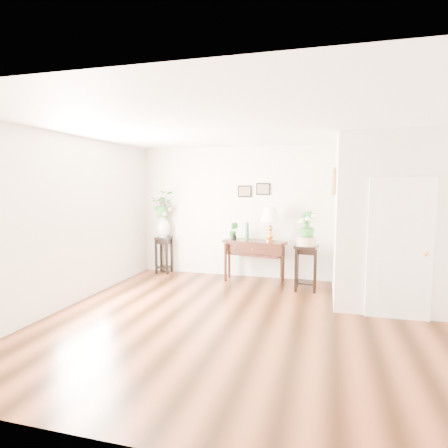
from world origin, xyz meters
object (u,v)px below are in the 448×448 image
at_px(table_lamp, 270,224).
at_px(plant_stand_a, 164,255).
at_px(plant_stand_b, 306,268).
at_px(console_table, 254,261).

distance_m(table_lamp, plant_stand_a, 2.56).
bearing_deg(plant_stand_b, plant_stand_a, 169.53).
height_order(table_lamp, plant_stand_b, table_lamp).
height_order(table_lamp, plant_stand_a, table_lamp).
distance_m(console_table, plant_stand_a, 2.12).
bearing_deg(table_lamp, plant_stand_a, 175.50).
relative_size(console_table, plant_stand_a, 1.55).
bearing_deg(plant_stand_a, console_table, -5.17).
relative_size(console_table, plant_stand_b, 1.49).
bearing_deg(table_lamp, console_table, 180.00).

